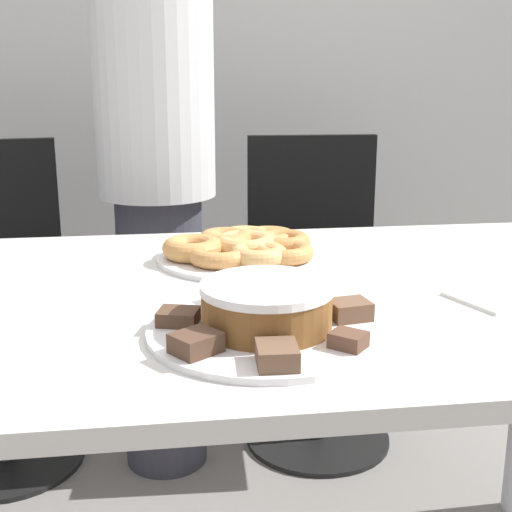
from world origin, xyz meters
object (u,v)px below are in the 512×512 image
(napkin, at_px, (500,296))
(frosted_cake, at_px, (267,306))
(plate_donuts, at_px, (248,256))
(office_chair_right, at_px, (317,298))
(person_standing, at_px, (157,176))
(plate_cake, at_px, (267,331))

(napkin, bearing_deg, frosted_cake, -164.96)
(plate_donuts, bearing_deg, office_chair_right, 65.99)
(person_standing, relative_size, office_chair_right, 1.73)
(person_standing, height_order, napkin, person_standing)
(office_chair_right, xyz_separation_m, plate_cake, (-0.32, -1.07, 0.32))
(frosted_cake, bearing_deg, plate_donuts, 86.30)
(plate_cake, xyz_separation_m, napkin, (0.40, 0.11, -0.00))
(person_standing, distance_m, frosted_cake, 0.97)
(person_standing, relative_size, plate_cake, 4.67)
(frosted_cake, distance_m, napkin, 0.42)
(person_standing, distance_m, napkin, 1.02)
(person_standing, bearing_deg, napkin, -57.23)
(office_chair_right, relative_size, napkin, 5.03)
(office_chair_right, xyz_separation_m, frosted_cake, (-0.32, -1.07, 0.36))
(plate_cake, height_order, napkin, plate_cake)
(frosted_cake, height_order, napkin, frosted_cake)
(person_standing, height_order, plate_cake, person_standing)
(frosted_cake, xyz_separation_m, napkin, (0.40, 0.11, -0.04))
(office_chair_right, height_order, plate_donuts, office_chair_right)
(office_chair_right, xyz_separation_m, plate_donuts, (-0.29, -0.66, 0.32))
(person_standing, xyz_separation_m, napkin, (0.55, -0.85, -0.08))
(frosted_cake, bearing_deg, napkin, 15.04)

